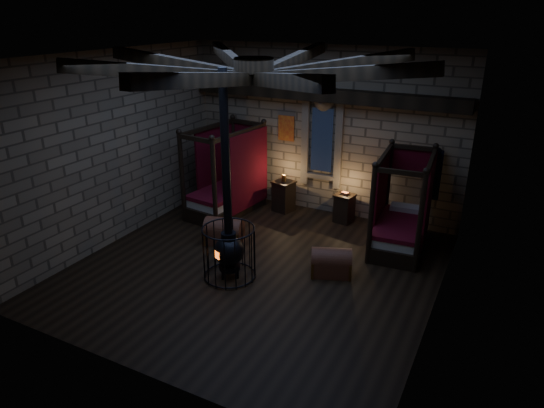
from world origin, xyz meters
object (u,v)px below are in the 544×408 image
at_px(bed_left, 228,191).
at_px(stove, 229,248).
at_px(trunk_left, 224,232).
at_px(trunk_right, 331,263).
at_px(bed_right, 400,225).

height_order(bed_left, stove, stove).
distance_m(trunk_left, trunk_right, 2.68).
xyz_separation_m(bed_left, trunk_left, (0.91, -1.63, -0.28)).
height_order(trunk_left, stove, stove).
relative_size(bed_right, trunk_right, 2.31).
bearing_deg(trunk_left, trunk_right, -18.76).
xyz_separation_m(trunk_left, trunk_right, (2.67, -0.23, -0.02)).
bearing_deg(stove, trunk_right, 53.30).
bearing_deg(trunk_right, bed_left, 131.08).
xyz_separation_m(bed_right, stove, (-2.66, -2.88, 0.11)).
bearing_deg(trunk_right, trunk_left, 153.66).
bearing_deg(trunk_right, bed_right, 42.60).
relative_size(trunk_left, trunk_right, 1.03).
bearing_deg(bed_right, trunk_left, -159.99).
relative_size(bed_left, trunk_right, 2.47).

